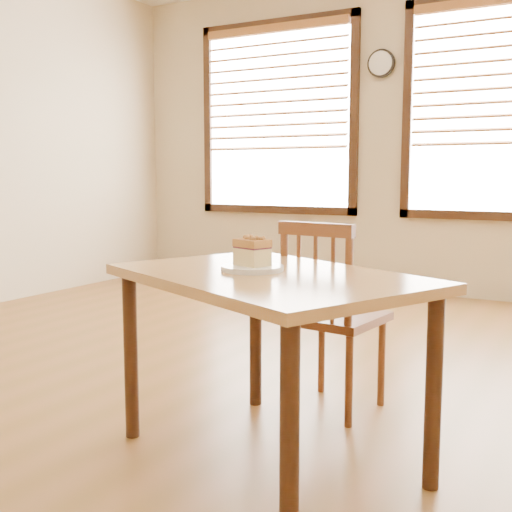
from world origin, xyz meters
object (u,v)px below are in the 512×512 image
(wall_clock, at_px, (381,63))
(cake_slice, at_px, (252,251))
(cafe_table_main, at_px, (269,298))
(plate, at_px, (252,268))
(cafe_chair_main, at_px, (331,315))

(wall_clock, height_order, cake_slice, wall_clock)
(cafe_table_main, distance_m, cake_slice, 0.20)
(plate, distance_m, cake_slice, 0.07)
(cake_slice, bearing_deg, wall_clock, 120.12)
(plate, bearing_deg, cafe_chair_main, 81.97)
(cafe_chair_main, height_order, plate, cafe_chair_main)
(wall_clock, xyz_separation_m, plate, (0.77, -3.78, -1.39))
(wall_clock, height_order, cafe_chair_main, wall_clock)
(cafe_chair_main, bearing_deg, plate, 88.64)
(wall_clock, relative_size, cake_slice, 1.72)
(cafe_chair_main, height_order, cake_slice, cafe_chair_main)
(wall_clock, relative_size, cafe_chair_main, 0.28)
(cafe_table_main, xyz_separation_m, plate, (-0.08, 0.02, 0.11))
(cafe_table_main, distance_m, plate, 0.14)
(cafe_chair_main, bearing_deg, cake_slice, 88.60)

